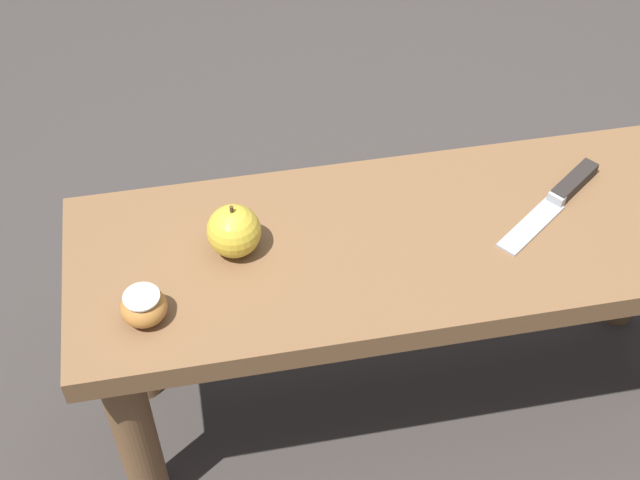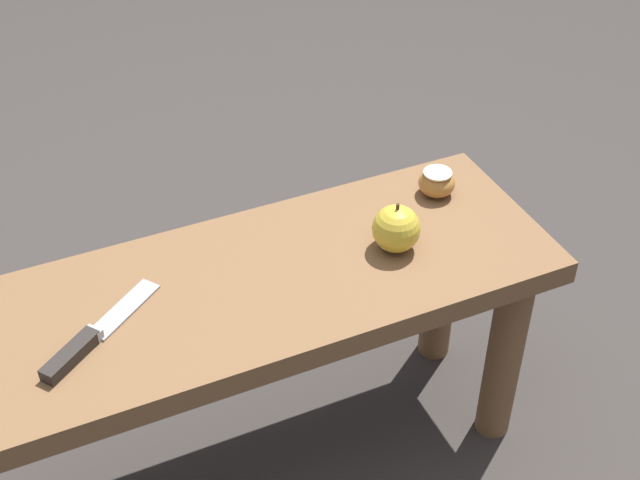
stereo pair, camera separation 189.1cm
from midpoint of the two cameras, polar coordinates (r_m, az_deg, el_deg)
name	(u,v)px [view 1 (the left image)]	position (r m, az deg, el deg)	size (l,w,h in m)	color
ground_plane	(403,397)	(1.34, 1.34, -45.30)	(8.00, 8.00, 0.00)	#383330
wooden_bench	(418,272)	(1.00, 1.82, -46.16)	(1.02, 0.34, 0.43)	brown
knife	(563,194)	(0.94, 19.24, -40.17)	(0.20, 0.16, 0.02)	#9EA0A5
apple_whole	(234,231)	(0.91, -22.88, -46.29)	(0.08, 0.08, 0.09)	gold
apple_cut	(144,307)	(0.98, -34.94, -50.69)	(0.06, 0.06, 0.05)	#B27233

